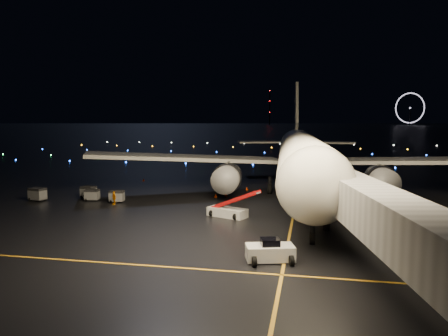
{
  "coord_description": "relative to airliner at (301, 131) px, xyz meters",
  "views": [
    {
      "loc": [
        13.84,
        -40.07,
        11.03
      ],
      "look_at": [
        3.4,
        12.0,
        5.0
      ],
      "focal_mm": 35.0,
      "sensor_mm": 36.0,
      "label": 1
    }
  ],
  "objects": [
    {
      "name": "safety_cone_0",
      "position": [
        -11.55,
        -7.29,
        -8.97
      ],
      "size": [
        0.55,
        0.55,
        0.52
      ],
      "primitive_type": "cone",
      "rotation": [
        0.0,
        0.0,
        0.24
      ],
      "color": "#F63B00",
      "rests_on": "ground"
    },
    {
      "name": "safety_cone_3",
      "position": [
        -27.5,
        5.65,
        -9.01
      ],
      "size": [
        0.42,
        0.42,
        0.44
      ],
      "primitive_type": "cone",
      "rotation": [
        0.0,
        0.0,
        -0.09
      ],
      "color": "#F63B00",
      "rests_on": "ground"
    },
    {
      "name": "ground",
      "position": [
        -12.33,
        273.55,
        -9.23
      ],
      "size": [
        2000.0,
        2000.0,
        0.0
      ],
      "primitive_type": "plane",
      "color": "black",
      "rests_on": "ground"
    },
    {
      "name": "baggage_cart_0",
      "position": [
        -23.61,
        -13.49,
        -8.45
      ],
      "size": [
        2.03,
        1.58,
        1.56
      ],
      "primitive_type": "cube",
      "rotation": [
        0.0,
        0.0,
        0.18
      ],
      "color": "slate",
      "rests_on": "ground"
    },
    {
      "name": "belt_loader",
      "position": [
        -7.63,
        -19.02,
        -7.62
      ],
      "size": [
        6.78,
        4.27,
        3.2
      ],
      "primitive_type": null,
      "rotation": [
        0.0,
        0.0,
        -0.41
      ],
      "color": "silver",
      "rests_on": "ground"
    },
    {
      "name": "safety_cone_1",
      "position": [
        -8.15,
        -0.34,
        -8.97
      ],
      "size": [
        0.57,
        0.57,
        0.51
      ],
      "primitive_type": "cone",
      "rotation": [
        0.0,
        0.0,
        0.35
      ],
      "color": "#F63B00",
      "rests_on": "ground"
    },
    {
      "name": "baggage_cart_1",
      "position": [
        -28.82,
        -11.4,
        -8.41
      ],
      "size": [
        2.14,
        1.68,
        1.64
      ],
      "primitive_type": "cube",
      "rotation": [
        0.0,
        0.0,
        -0.18
      ],
      "color": "slate",
      "rests_on": "ground"
    },
    {
      "name": "radio_mast",
      "position": [
        -72.33,
        713.55,
        22.77
      ],
      "size": [
        1.8,
        1.8,
        64.0
      ],
      "primitive_type": "cylinder",
      "color": "black",
      "rests_on": "ground"
    },
    {
      "name": "crew_c",
      "position": [
        -23.3,
        -14.98,
        -8.36
      ],
      "size": [
        1.04,
        0.98,
        1.73
      ],
      "primitive_type": "imported",
      "rotation": [
        0.0,
        0.0,
        -0.71
      ],
      "color": "#F69301",
      "rests_on": "ground"
    },
    {
      "name": "ferris_wheel",
      "position": [
        157.67,
        693.55,
        16.77
      ],
      "size": [
        49.33,
        16.8,
        52.0
      ],
      "primitive_type": null,
      "rotation": [
        0.0,
        0.0,
        0.26
      ],
      "color": "black",
      "rests_on": "ground"
    },
    {
      "name": "baggage_cart_3",
      "position": [
        -34.56,
        -14.61,
        -8.35
      ],
      "size": [
        2.31,
        1.83,
        1.74
      ],
      "primitive_type": "cube",
      "rotation": [
        0.0,
        0.0,
        -0.21
      ],
      "color": "slate",
      "rests_on": "ground"
    },
    {
      "name": "taxiway_lights",
      "position": [
        -12.33,
        79.55,
        -9.05
      ],
      "size": [
        164.0,
        92.0,
        0.36
      ],
      "primitive_type": null,
      "color": "black",
      "rests_on": "ground"
    },
    {
      "name": "lane_cross",
      "position": [
        -17.33,
        -36.45,
        -9.22
      ],
      "size": [
        60.0,
        0.25,
        0.02
      ],
      "primitive_type": "cube",
      "color": "gold",
      "rests_on": "ground"
    },
    {
      "name": "baggage_cart_2",
      "position": [
        -27.38,
        -13.08,
        -8.46
      ],
      "size": [
        1.96,
        1.5,
        1.52
      ],
      "primitive_type": "cube",
      "rotation": [
        0.0,
        0.0,
        0.15
      ],
      "color": "slate",
      "rests_on": "ground"
    },
    {
      "name": "lane_centre",
      "position": [
        -0.33,
        -11.45,
        -9.22
      ],
      "size": [
        0.25,
        80.0,
        0.02
      ],
      "primitive_type": "cube",
      "color": "gold",
      "rests_on": "ground"
    },
    {
      "name": "airliner",
      "position": [
        0.0,
        0.0,
        0.0
      ],
      "size": [
        68.88,
        65.83,
        18.45
      ],
      "primitive_type": null,
      "rotation": [
        0.0,
        0.0,
        0.06
      ],
      "color": "silver",
      "rests_on": "ground"
    },
    {
      "name": "safety_cone_2",
      "position": [
        -10.29,
        -6.42,
        -8.95
      ],
      "size": [
        0.55,
        0.55,
        0.55
      ],
      "primitive_type": "cone",
      "rotation": [
        0.0,
        0.0,
        0.16
      ],
      "color": "#F63B00",
      "rests_on": "ground"
    },
    {
      "name": "pushback_tug",
      "position": [
        -1.46,
        -33.45,
        -8.35
      ],
      "size": [
        4.09,
        2.86,
        1.76
      ],
      "primitive_type": "cube",
      "rotation": [
        0.0,
        0.0,
        0.27
      ],
      "color": "silver",
      "rests_on": "ground"
    }
  ]
}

